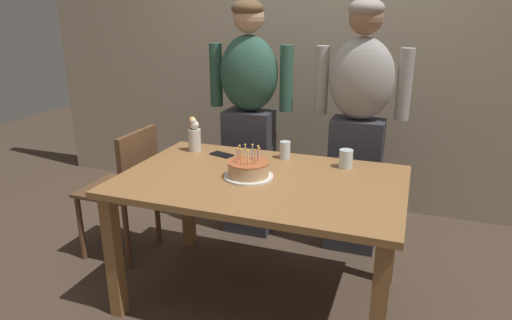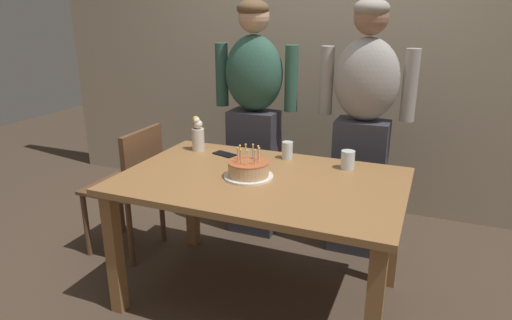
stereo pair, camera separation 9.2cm
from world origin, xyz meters
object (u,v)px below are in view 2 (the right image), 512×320
Objects in this scene: cell_phone at (224,154)px; person_woman_cardigan at (363,127)px; flower_vase at (198,134)px; person_man_bearded at (254,117)px; water_glass_far at (287,150)px; birthday_cake at (249,170)px; water_glass_near at (348,160)px; dining_chair at (133,181)px.

person_woman_cardigan is (0.76, 0.49, 0.13)m from cell_phone.
person_man_bearded reaches higher than flower_vase.
person_man_bearded is at bearing 108.05° from cell_phone.
birthday_cake is at bearing -103.17° from water_glass_far.
person_man_bearded is 0.76m from person_woman_cardigan.
cell_phone is 0.09× the size of person_man_bearded.
dining_chair is (-1.38, -0.15, -0.28)m from water_glass_near.
cell_phone is 0.68m from dining_chair.
birthday_cake is 0.39m from water_glass_far.
cell_phone is (-0.38, -0.08, -0.05)m from water_glass_far.
flower_vase is (-0.20, 0.03, 0.10)m from cell_phone.
person_man_bearded is at bearing 0.00° from person_woman_cardigan.
birthday_cake is 0.60m from flower_vase.
water_glass_near is at bearing 96.09° from dining_chair.
water_glass_near is 1.42m from dining_chair.
dining_chair is at bearing -169.18° from water_glass_far.
person_woman_cardigan is at bearing 50.46° from cell_phone.
birthday_cake is 0.43m from cell_phone.
person_woman_cardigan is (0.46, 0.80, 0.09)m from birthday_cake.
person_woman_cardigan is (0.00, 0.46, 0.08)m from water_glass_near.
person_man_bearded is at bearing 134.10° from dining_chair.
birthday_cake reaches higher than water_glass_far.
water_glass_near is at bearing 148.96° from person_man_bearded.
water_glass_far is 1.07m from dining_chair.
flower_vase is at bearing 145.95° from birthday_cake.
cell_phone is at bearing -168.71° from water_glass_far.
water_glass_near reaches higher than cell_phone.
flower_vase is 0.13× the size of person_woman_cardigan.
dining_chair is (-0.43, -0.14, -0.33)m from flower_vase.
flower_vase is 1.06m from person_woman_cardigan.
water_glass_near is (0.46, 0.34, 0.01)m from birthday_cake.
birthday_cake is 0.16× the size of person_man_bearded.
water_glass_far is at bearing 133.26° from person_man_bearded.
water_glass_near is 0.96m from flower_vase.
flower_vase is (-0.49, 0.33, 0.06)m from birthday_cake.
flower_vase is at bearing 25.83° from person_woman_cardigan.
flower_vase is (-0.58, -0.05, 0.05)m from water_glass_far.
flower_vase reaches higher than cell_phone.
water_glass_far is 0.12× the size of dining_chair.
water_glass_far is 0.06× the size of person_woman_cardigan.
dining_chair is (-1.38, -0.60, -0.36)m from person_woman_cardigan.
birthday_cake is at bearing 110.52° from person_man_bearded.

